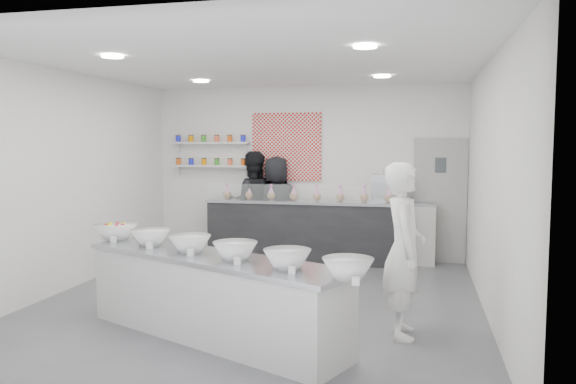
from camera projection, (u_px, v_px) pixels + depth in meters
The scene contains 26 objects.
floor at pixel (260, 302), 7.15m from camera, with size 6.00×6.00×0.00m, color #515156.
ceiling at pixel (258, 63), 6.89m from camera, with size 6.00×6.00×0.00m, color white.
back_wall at pixel (306, 172), 9.93m from camera, with size 5.50×5.50×0.00m, color white.
left_wall at pixel (65, 181), 7.65m from camera, with size 6.00×6.00×0.00m, color white.
right_wall at pixel (491, 189), 6.40m from camera, with size 6.00×6.00×0.00m, color white.
back_door at pixel (440, 201), 9.42m from camera, with size 0.88×0.04×2.10m, color #9C9B99.
pattern_panel at pixel (286, 147), 9.95m from camera, with size 1.25×0.03×1.20m, color #B70B04.
jar_shelf_lower at pixel (211, 166), 10.22m from camera, with size 1.45×0.22×0.04m, color silver.
jar_shelf_upper at pixel (211, 143), 10.19m from camera, with size 1.45×0.22×0.04m, color silver.
preserve_jars at pixel (210, 151), 10.18m from camera, with size 1.45×0.10×0.56m, color #E95B13, non-canonical shape.
downlight_0 at pixel (113, 57), 6.24m from camera, with size 0.24×0.24×0.02m, color white.
downlight_1 at pixel (365, 47), 5.60m from camera, with size 0.24×0.24×0.02m, color white.
downlight_2 at pixel (201, 81), 8.76m from camera, with size 0.24×0.24×0.02m, color white.
downlight_3 at pixel (382, 76), 8.13m from camera, with size 0.24×0.24×0.02m, color white.
prep_counter at pixel (212, 297), 5.80m from camera, with size 3.18×0.72×0.87m, color silver.
back_bar at pixel (305, 231), 9.58m from camera, with size 3.38×0.62×1.05m, color black.
sneeze_guard at pixel (302, 193), 9.24m from camera, with size 3.33×0.01×0.29m, color white.
espresso_ledge at pixel (393, 232), 9.45m from camera, with size 1.38×0.44×1.03m, color silver.
espresso_machine at pixel (389, 189), 9.41m from camera, with size 0.58×0.40×0.44m, color #93969E.
cup_stacks at pixel (380, 192), 9.45m from camera, with size 0.25×0.24×0.34m, color tan, non-canonical shape.
prep_bowls at pixel (212, 247), 5.75m from camera, with size 3.70×0.55×0.18m, color white, non-canonical shape.
label_cards at pixel (215, 263), 5.23m from camera, with size 3.31×0.04×0.07m, color white, non-canonical shape.
cookie_bags at pixel (305, 193), 9.52m from camera, with size 2.94×0.14×0.26m, color pink, non-canonical shape.
woman_prep at pixel (404, 250), 5.82m from camera, with size 0.67×0.44×1.82m, color white.
staff_left at pixel (252, 204), 10.02m from camera, with size 0.91×0.71×1.87m, color black.
staff_right at pixel (277, 207), 9.92m from camera, with size 0.87×0.57×1.79m, color black.
Camera 1 is at (1.95, -6.74, 2.03)m, focal length 35.00 mm.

